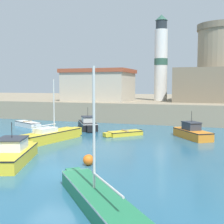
{
  "coord_description": "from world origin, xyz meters",
  "views": [
    {
      "loc": [
        8.01,
        -13.92,
        4.44
      ],
      "look_at": [
        -1.45,
        12.97,
        2.0
      ],
      "focal_mm": 50.0,
      "sensor_mm": 36.0,
      "label": 1
    }
  ],
  "objects_px": {
    "sailboat_yellow_5": "(51,135)",
    "dinghy_white_7": "(28,124)",
    "motorboat_orange_3": "(192,132)",
    "sailboat_green_6": "(97,198)",
    "harbor_shed_mid_row": "(99,85)",
    "motorboat_black_9": "(88,124)",
    "motorboat_yellow_2": "(12,154)",
    "dinghy_yellow_0": "(124,133)",
    "fortress": "(222,76)",
    "mooring_buoy": "(88,160)",
    "lighthouse": "(161,59)"
  },
  "relations": [
    {
      "from": "dinghy_yellow_0",
      "to": "fortress",
      "type": "distance_m",
      "value": 20.47
    },
    {
      "from": "motorboat_orange_3",
      "to": "motorboat_yellow_2",
      "type": "bearing_deg",
      "value": -127.15
    },
    {
      "from": "motorboat_black_9",
      "to": "fortress",
      "type": "relative_size",
      "value": 0.41
    },
    {
      "from": "motorboat_yellow_2",
      "to": "sailboat_yellow_5",
      "type": "bearing_deg",
      "value": 101.77
    },
    {
      "from": "fortress",
      "to": "lighthouse",
      "type": "bearing_deg",
      "value": -172.44
    },
    {
      "from": "motorboat_black_9",
      "to": "motorboat_orange_3",
      "type": "bearing_deg",
      "value": -11.13
    },
    {
      "from": "dinghy_white_7",
      "to": "motorboat_black_9",
      "type": "bearing_deg",
      "value": 3.46
    },
    {
      "from": "motorboat_yellow_2",
      "to": "dinghy_white_7",
      "type": "relative_size",
      "value": 1.48
    },
    {
      "from": "motorboat_orange_3",
      "to": "fortress",
      "type": "relative_size",
      "value": 0.39
    },
    {
      "from": "motorboat_orange_3",
      "to": "sailboat_green_6",
      "type": "xyz_separation_m",
      "value": [
        -1.85,
        -16.5,
        -0.14
      ]
    },
    {
      "from": "dinghy_white_7",
      "to": "sailboat_yellow_5",
      "type": "bearing_deg",
      "value": -44.57
    },
    {
      "from": "dinghy_white_7",
      "to": "harbor_shed_mid_row",
      "type": "bearing_deg",
      "value": 73.11
    },
    {
      "from": "sailboat_green_6",
      "to": "dinghy_white_7",
      "type": "bearing_deg",
      "value": 130.32
    },
    {
      "from": "lighthouse",
      "to": "dinghy_yellow_0",
      "type": "bearing_deg",
      "value": -90.18
    },
    {
      "from": "motorboat_orange_3",
      "to": "mooring_buoy",
      "type": "bearing_deg",
      "value": -112.48
    },
    {
      "from": "motorboat_yellow_2",
      "to": "sailboat_green_6",
      "type": "relative_size",
      "value": 1.05
    },
    {
      "from": "motorboat_orange_3",
      "to": "mooring_buoy",
      "type": "xyz_separation_m",
      "value": [
        -4.58,
        -11.08,
        -0.2
      ]
    },
    {
      "from": "dinghy_yellow_0",
      "to": "harbor_shed_mid_row",
      "type": "relative_size",
      "value": 0.36
    },
    {
      "from": "motorboat_yellow_2",
      "to": "fortress",
      "type": "height_order",
      "value": "fortress"
    },
    {
      "from": "sailboat_yellow_5",
      "to": "harbor_shed_mid_row",
      "type": "bearing_deg",
      "value": 100.09
    },
    {
      "from": "dinghy_white_7",
      "to": "motorboat_orange_3",
      "type": "bearing_deg",
      "value": -5.43
    },
    {
      "from": "motorboat_black_9",
      "to": "dinghy_yellow_0",
      "type": "bearing_deg",
      "value": -29.34
    },
    {
      "from": "dinghy_yellow_0",
      "to": "dinghy_white_7",
      "type": "bearing_deg",
      "value": 169.13
    },
    {
      "from": "sailboat_yellow_5",
      "to": "motorboat_black_9",
      "type": "xyz_separation_m",
      "value": [
        0.02,
        7.11,
        0.02
      ]
    },
    {
      "from": "sailboat_yellow_5",
      "to": "harbor_shed_mid_row",
      "type": "height_order",
      "value": "harbor_shed_mid_row"
    },
    {
      "from": "motorboat_orange_3",
      "to": "fortress",
      "type": "xyz_separation_m",
      "value": [
        2.29,
        17.42,
        5.23
      ]
    },
    {
      "from": "dinghy_white_7",
      "to": "fortress",
      "type": "bearing_deg",
      "value": 38.94
    },
    {
      "from": "fortress",
      "to": "lighthouse",
      "type": "relative_size",
      "value": 0.98
    },
    {
      "from": "dinghy_white_7",
      "to": "harbor_shed_mid_row",
      "type": "height_order",
      "value": "harbor_shed_mid_row"
    },
    {
      "from": "sailboat_green_6",
      "to": "mooring_buoy",
      "type": "relative_size",
      "value": 9.53
    },
    {
      "from": "sailboat_green_6",
      "to": "motorboat_black_9",
      "type": "xyz_separation_m",
      "value": [
        -8.57,
        18.55,
        0.13
      ]
    },
    {
      "from": "dinghy_white_7",
      "to": "harbor_shed_mid_row",
      "type": "distance_m",
      "value": 12.88
    },
    {
      "from": "motorboat_yellow_2",
      "to": "motorboat_black_9",
      "type": "relative_size",
      "value": 1.29
    },
    {
      "from": "motorboat_yellow_2",
      "to": "motorboat_black_9",
      "type": "height_order",
      "value": "motorboat_yellow_2"
    },
    {
      "from": "motorboat_black_9",
      "to": "harbor_shed_mid_row",
      "type": "bearing_deg",
      "value": 106.31
    },
    {
      "from": "mooring_buoy",
      "to": "fortress",
      "type": "bearing_deg",
      "value": 76.44
    },
    {
      "from": "sailboat_yellow_5",
      "to": "dinghy_white_7",
      "type": "bearing_deg",
      "value": 135.43
    },
    {
      "from": "dinghy_white_7",
      "to": "fortress",
      "type": "xyz_separation_m",
      "value": [
        19.54,
        15.78,
        5.43
      ]
    },
    {
      "from": "motorboat_yellow_2",
      "to": "mooring_buoy",
      "type": "distance_m",
      "value": 4.52
    },
    {
      "from": "motorboat_yellow_2",
      "to": "motorboat_black_9",
      "type": "xyz_separation_m",
      "value": [
        -1.4,
        13.96,
        -0.02
      ]
    },
    {
      "from": "sailboat_yellow_5",
      "to": "dinghy_white_7",
      "type": "xyz_separation_m",
      "value": [
        -6.8,
        6.7,
        -0.17
      ]
    },
    {
      "from": "sailboat_green_6",
      "to": "harbor_shed_mid_row",
      "type": "height_order",
      "value": "harbor_shed_mid_row"
    },
    {
      "from": "dinghy_yellow_0",
      "to": "motorboat_black_9",
      "type": "distance_m",
      "value": 5.35
    },
    {
      "from": "sailboat_yellow_5",
      "to": "dinghy_white_7",
      "type": "distance_m",
      "value": 9.55
    },
    {
      "from": "mooring_buoy",
      "to": "harbor_shed_mid_row",
      "type": "height_order",
      "value": "harbor_shed_mid_row"
    },
    {
      "from": "motorboat_yellow_2",
      "to": "sailboat_yellow_5",
      "type": "height_order",
      "value": "sailboat_yellow_5"
    },
    {
      "from": "mooring_buoy",
      "to": "lighthouse",
      "type": "xyz_separation_m",
      "value": [
        -1.13,
        27.44,
        7.68
      ]
    },
    {
      "from": "motorboat_orange_3",
      "to": "mooring_buoy",
      "type": "height_order",
      "value": "motorboat_orange_3"
    },
    {
      "from": "harbor_shed_mid_row",
      "to": "motorboat_orange_3",
      "type": "bearing_deg",
      "value": -44.1
    },
    {
      "from": "fortress",
      "to": "harbor_shed_mid_row",
      "type": "distance_m",
      "value": 16.57
    }
  ]
}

